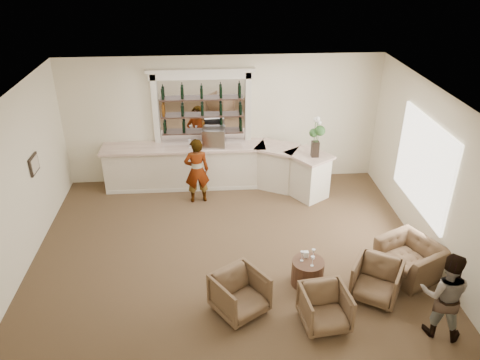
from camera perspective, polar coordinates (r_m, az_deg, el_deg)
name	(u,v)px	position (r m, az deg, el deg)	size (l,w,h in m)	color
ground	(230,256)	(9.71, -1.20, -9.27)	(8.00, 8.00, 0.00)	brown
room_shell	(235,137)	(9.16, -0.56, 5.27)	(8.04, 7.02, 3.32)	beige
bar_counter	(217,167)	(11.96, -2.77, 1.59)	(5.72, 1.80, 1.14)	#EEE7CF
back_bar_alcove	(202,108)	(11.78, -4.65, 8.80)	(2.64, 0.25, 3.00)	white
cocktail_table	(307,272)	(8.99, 8.23, -11.06)	(0.60, 0.60, 0.50)	#4C2E21
sommelier	(197,171)	(11.25, -5.29, 1.13)	(0.60, 0.39, 1.65)	gray
guest	(444,295)	(8.29, 23.64, -12.73)	(0.75, 0.59, 1.55)	gray
armchair_left	(240,294)	(8.26, -0.03, -13.70)	(0.81, 0.83, 0.76)	brown
armchair_center	(325,308)	(8.17, 10.30, -15.07)	(0.75, 0.78, 0.71)	brown
armchair_right	(377,280)	(8.89, 16.31, -11.63)	(0.79, 0.81, 0.74)	brown
armchair_far	(410,259)	(9.62, 20.00, -9.03)	(1.08, 0.94, 0.70)	brown
espresso_machine	(214,137)	(11.66, -3.20, 5.22)	(0.55, 0.46, 0.48)	#B0B0B5
flower_vase	(316,134)	(11.11, 9.28, 5.52)	(0.27, 0.27, 1.00)	black
wine_glass_bar_left	(196,143)	(11.71, -5.40, 4.51)	(0.07, 0.07, 0.21)	white
wine_glass_bar_right	(190,144)	(11.68, -6.14, 4.42)	(0.07, 0.07, 0.21)	white
wine_glass_tbl_a	(302,256)	(8.78, 7.57, -9.19)	(0.07, 0.07, 0.21)	white
wine_glass_tbl_b	(313,254)	(8.86, 8.92, -8.90)	(0.07, 0.07, 0.21)	white
wine_glass_tbl_c	(312,261)	(8.68, 8.82, -9.75)	(0.07, 0.07, 0.21)	white
napkin_holder	(306,254)	(8.91, 8.06, -8.96)	(0.08, 0.08, 0.12)	white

